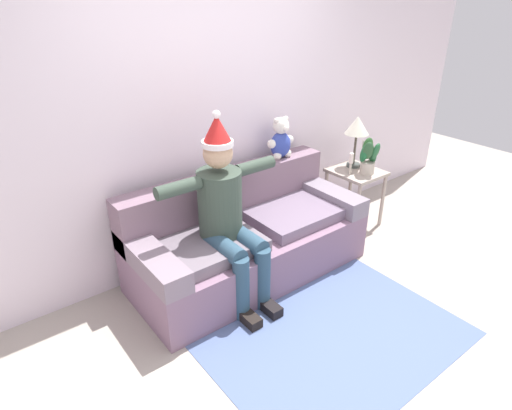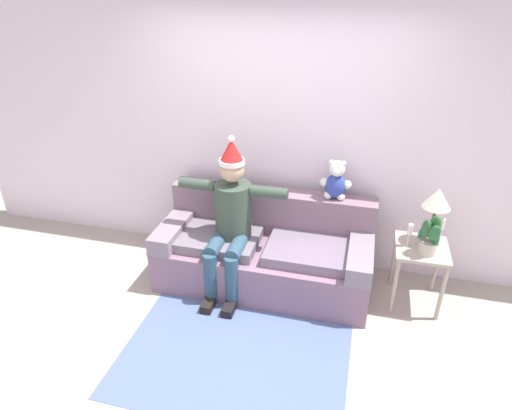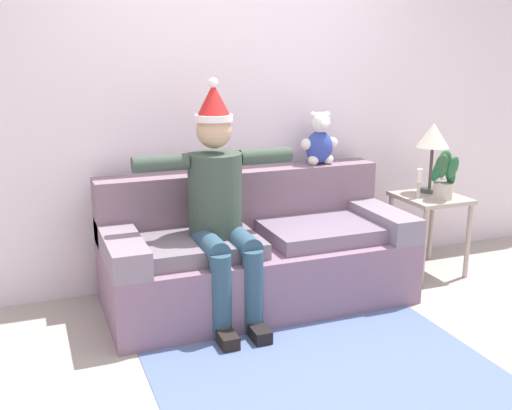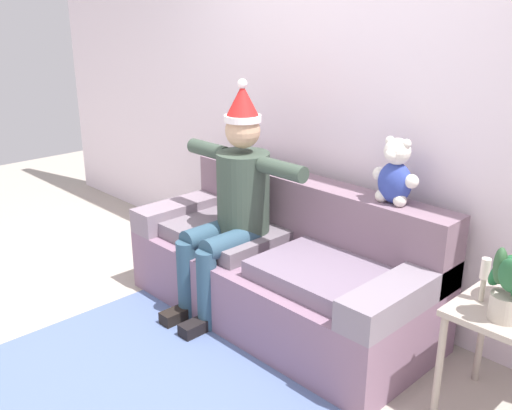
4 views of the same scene
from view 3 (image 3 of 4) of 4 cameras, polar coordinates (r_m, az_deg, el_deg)
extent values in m
plane|color=#A99F92|center=(3.39, 6.43, -15.18)|extent=(10.00, 10.00, 0.00)
cube|color=silver|center=(4.38, -2.56, 10.35)|extent=(7.00, 0.10, 2.70)
cube|color=gray|center=(4.11, 0.18, -6.29)|extent=(2.01, 0.88, 0.42)
cube|color=slate|center=(4.26, -1.37, 0.50)|extent=(2.01, 0.24, 0.43)
cube|color=gray|center=(3.79, -12.57, -3.78)|extent=(0.22, 0.88, 0.16)
cube|color=gray|center=(4.40, 11.12, -1.11)|extent=(0.22, 0.88, 0.16)
cube|color=slate|center=(3.84, -5.87, -3.76)|extent=(0.81, 0.61, 0.10)
cube|color=slate|center=(4.16, 6.26, -2.32)|extent=(0.81, 0.61, 0.10)
cylinder|color=#38483C|center=(3.82, -3.85, 1.04)|extent=(0.34, 0.34, 0.52)
sphere|color=tan|center=(3.75, -3.95, 6.99)|extent=(0.22, 0.22, 0.22)
cylinder|color=white|center=(3.74, -3.97, 8.15)|extent=(0.23, 0.23, 0.04)
cone|color=red|center=(3.73, -4.00, 9.83)|extent=(0.21, 0.21, 0.20)
sphere|color=white|center=(3.72, -4.03, 11.37)|extent=(0.06, 0.06, 0.06)
cylinder|color=#2F4D63|center=(3.68, -4.33, -3.72)|extent=(0.14, 0.40, 0.14)
cylinder|color=#2F4D63|center=(3.60, -3.31, -8.60)|extent=(0.13, 0.13, 0.52)
cube|color=black|center=(3.62, -2.86, -12.27)|extent=(0.10, 0.24, 0.08)
cylinder|color=#2F4D63|center=(3.74, -1.40, -3.38)|extent=(0.14, 0.40, 0.14)
cylinder|color=#2F4D63|center=(3.66, -0.30, -8.17)|extent=(0.13, 0.13, 0.52)
cube|color=black|center=(3.68, 0.15, -11.78)|extent=(0.10, 0.24, 0.08)
cylinder|color=#38483C|center=(3.69, -8.96, 3.89)|extent=(0.34, 0.10, 0.10)
cylinder|color=#38483C|center=(3.89, 0.89, 4.62)|extent=(0.34, 0.10, 0.10)
ellipsoid|color=#31429C|center=(4.43, 5.95, 5.39)|extent=(0.20, 0.16, 0.24)
sphere|color=silver|center=(4.40, 6.01, 7.70)|extent=(0.15, 0.15, 0.15)
sphere|color=silver|center=(4.35, 6.37, 7.47)|extent=(0.07, 0.07, 0.07)
sphere|color=silver|center=(4.37, 5.41, 8.36)|extent=(0.05, 0.05, 0.05)
sphere|color=silver|center=(4.42, 6.64, 8.40)|extent=(0.05, 0.05, 0.05)
sphere|color=silver|center=(4.38, 4.73, 5.71)|extent=(0.08, 0.08, 0.08)
sphere|color=silver|center=(4.39, 5.40, 4.19)|extent=(0.08, 0.08, 0.08)
sphere|color=silver|center=(4.47, 7.17, 5.83)|extent=(0.08, 0.08, 0.08)
sphere|color=silver|center=(4.44, 6.79, 4.28)|extent=(0.08, 0.08, 0.08)
cube|color=#AA9C8F|center=(4.73, 16.04, 0.67)|extent=(0.45, 0.50, 0.03)
cylinder|color=#AA9C8F|center=(4.52, 15.44, -3.85)|extent=(0.04, 0.04, 0.57)
cylinder|color=#AA9C8F|center=(4.76, 19.25, -3.22)|extent=(0.04, 0.04, 0.57)
cylinder|color=#AA9C8F|center=(4.86, 12.41, -2.35)|extent=(0.04, 0.04, 0.57)
cylinder|color=#AA9C8F|center=(5.08, 16.11, -1.84)|extent=(0.04, 0.04, 0.57)
cylinder|color=#434B46|center=(4.83, 15.93, 1.34)|extent=(0.14, 0.14, 0.03)
cylinder|color=#50473D|center=(4.79, 16.08, 3.36)|extent=(0.02, 0.02, 0.32)
cone|color=silver|center=(4.75, 16.29, 6.29)|extent=(0.24, 0.24, 0.18)
cylinder|color=#C0B3A2|center=(4.64, 17.12, 1.28)|extent=(0.14, 0.14, 0.12)
ellipsoid|color=#1E522C|center=(4.63, 17.76, 2.80)|extent=(0.12, 0.14, 0.20)
ellipsoid|color=#2D5D2B|center=(4.65, 17.25, 3.84)|extent=(0.14, 0.11, 0.19)
ellipsoid|color=#1C5D31|center=(4.59, 16.67, 3.18)|extent=(0.16, 0.13, 0.21)
ellipsoid|color=#2C5530|center=(4.56, 17.04, 3.53)|extent=(0.10, 0.14, 0.19)
ellipsoid|color=#235B33|center=(4.57, 17.97, 3.35)|extent=(0.12, 0.14, 0.20)
cylinder|color=beige|center=(4.62, 15.00, 1.36)|extent=(0.02, 0.02, 0.12)
cylinder|color=white|center=(4.60, 15.09, 2.67)|extent=(0.04, 0.04, 0.10)
cylinder|color=beige|center=(4.81, 17.05, 2.09)|extent=(0.02, 0.02, 0.18)
cylinder|color=white|center=(4.78, 17.18, 3.71)|extent=(0.04, 0.04, 0.10)
cube|color=slate|center=(3.38, 6.49, -15.17)|extent=(1.80, 1.36, 0.01)
camera|label=1|loc=(1.28, -55.34, 35.79)|focal=30.67mm
camera|label=2|loc=(2.44, 73.37, 30.16)|focal=30.98mm
camera|label=4|loc=(3.87, 52.75, 12.56)|focal=40.33mm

